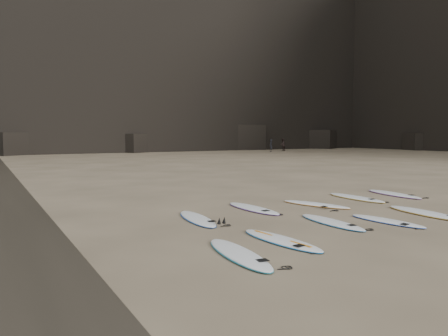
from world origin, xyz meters
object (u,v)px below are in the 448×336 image
(surfboard_7, at_px, (316,204))
(surfboard_9, at_px, (394,194))
(surfboard_3, at_px, (387,221))
(surfboard_5, at_px, (197,218))
(surfboard_4, at_px, (426,213))
(person_a, at_px, (271,146))
(surfboard_0, at_px, (239,253))
(surfboard_8, at_px, (356,197))
(surfboard_2, at_px, (332,222))
(person_b, at_px, (283,145))
(surfboard_6, at_px, (253,208))
(surfboard_1, at_px, (281,240))

(surfboard_7, height_order, surfboard_9, surfboard_9)
(surfboard_3, bearing_deg, surfboard_5, 141.07)
(surfboard_4, bearing_deg, surfboard_9, 57.73)
(surfboard_9, relative_size, person_a, 1.69)
(surfboard_0, height_order, surfboard_4, surfboard_4)
(surfboard_8, bearing_deg, person_a, 59.73)
(surfboard_2, bearing_deg, surfboard_7, 60.27)
(surfboard_2, bearing_deg, person_a, 59.93)
(surfboard_5, height_order, person_b, person_b)
(surfboard_6, relative_size, surfboard_8, 0.98)
(person_a, bearing_deg, person_b, 142.53)
(surfboard_6, bearing_deg, surfboard_0, -127.96)
(surfboard_7, bearing_deg, person_b, 35.14)
(person_b, bearing_deg, surfboard_2, 41.57)
(surfboard_5, height_order, surfboard_6, surfboard_6)
(surfboard_2, xyz_separation_m, person_a, (24.50, 37.23, 0.76))
(surfboard_1, bearing_deg, person_b, 48.17)
(surfboard_6, relative_size, person_a, 1.63)
(surfboard_6, xyz_separation_m, person_b, (28.07, 35.73, 0.81))
(surfboard_1, xyz_separation_m, surfboard_2, (2.39, 0.93, -0.00))
(surfboard_3, xyz_separation_m, surfboard_6, (-2.13, 3.45, 0.01))
(surfboard_2, distance_m, person_a, 44.57)
(surfboard_8, bearing_deg, surfboard_7, -169.03)
(surfboard_8, xyz_separation_m, surfboard_9, (2.02, -0.03, 0.00))
(surfboard_4, distance_m, person_a, 43.15)
(surfboard_2, xyz_separation_m, surfboard_7, (1.60, 2.47, 0.00))
(surfboard_3, xyz_separation_m, surfboard_5, (-4.41, 2.83, 0.00))
(surfboard_8, relative_size, person_a, 1.66)
(surfboard_2, height_order, surfboard_3, surfboard_2)
(surfboard_5, bearing_deg, surfboard_8, 12.86)
(surfboard_5, bearing_deg, surfboard_0, -95.80)
(surfboard_0, bearing_deg, surfboard_4, 14.35)
(surfboard_0, xyz_separation_m, surfboard_3, (5.25, 0.81, -0.01))
(surfboard_2, relative_size, person_b, 1.45)
(surfboard_0, bearing_deg, surfboard_3, 15.03)
(surfboard_5, bearing_deg, surfboard_7, 10.48)
(surfboard_1, relative_size, surfboard_8, 0.94)
(surfboard_5, distance_m, surfboard_7, 4.58)
(surfboard_8, bearing_deg, surfboard_1, -148.10)
(surfboard_4, relative_size, person_b, 1.63)
(surfboard_7, xyz_separation_m, person_b, (25.78, 36.10, 0.81))
(surfboard_6, bearing_deg, surfboard_7, -10.93)
(surfboard_8, bearing_deg, surfboard_6, -178.69)
(surfboard_0, bearing_deg, person_a, 60.02)
(surfboard_3, height_order, surfboard_6, surfboard_6)
(surfboard_4, height_order, surfboard_7, surfboard_4)
(surfboard_6, distance_m, surfboard_7, 2.31)
(surfboard_3, distance_m, surfboard_7, 3.09)
(surfboard_2, xyz_separation_m, surfboard_8, (3.92, 2.89, 0.00))
(person_b, bearing_deg, surfboard_7, 41.41)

